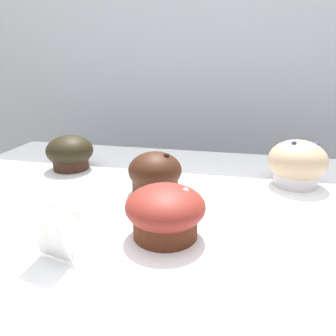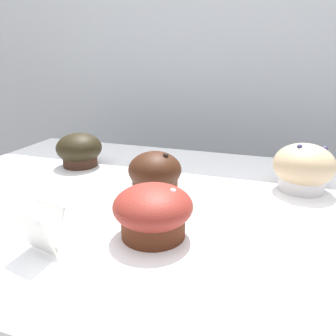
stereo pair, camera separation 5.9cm
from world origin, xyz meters
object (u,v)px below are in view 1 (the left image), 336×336
muffin_front_center (297,164)px  muffin_front_left (162,211)px  muffin_back_left (70,153)px  muffin_back_right (155,174)px

muffin_front_center → muffin_front_left: (-0.21, -0.24, -0.01)m
muffin_back_left → muffin_front_left: size_ratio=0.92×
muffin_back_right → muffin_front_center: bearing=20.1°
muffin_front_left → muffin_back_left: bearing=138.2°
muffin_front_center → muffin_back_left: bearing=-179.4°
muffin_back_left → muffin_front_left: 0.35m
muffin_front_center → muffin_back_left: muffin_front_center is taller
muffin_back_left → muffin_back_right: bearing=-22.4°
muffin_back_left → muffin_front_center: bearing=0.6°
muffin_front_center → muffin_back_left: 0.47m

